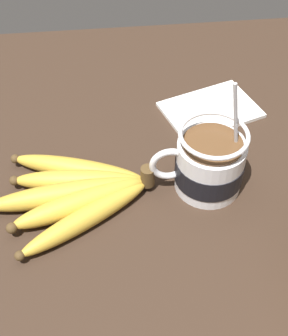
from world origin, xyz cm
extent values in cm
cube|color=#332319|center=(0.00, 0.00, 1.73)|extent=(94.56, 94.56, 3.47)
cylinder|color=silver|center=(-8.47, -2.74, 7.39)|extent=(9.26, 9.26, 7.84)
cylinder|color=black|center=(-8.47, -2.74, 6.84)|extent=(9.46, 9.46, 3.37)
torus|color=silver|center=(-2.91, -2.74, 8.29)|extent=(5.53, 0.90, 5.53)
cylinder|color=brown|center=(-8.47, -2.74, 11.41)|extent=(8.06, 8.06, 0.40)
torus|color=silver|center=(-8.47, -2.74, 13.11)|extent=(9.26, 9.26, 0.60)
cylinder|color=#B2B2B7|center=(-11.33, -2.74, 12.95)|extent=(2.96, 0.50, 16.03)
ellipsoid|color=#B2B2B7|center=(-10.09, -2.74, 4.97)|extent=(3.00, 2.00, 0.80)
cylinder|color=#4C381E|center=(-0.38, -2.98, 5.97)|extent=(2.00, 2.00, 3.00)
ellipsoid|color=gold|center=(9.61, -6.37, 4.97)|extent=(19.06, 8.97, 3.01)
sphere|color=#4C381E|center=(18.66, -9.43, 4.97)|extent=(1.35, 1.35, 1.35)
ellipsoid|color=gold|center=(9.53, -4.08, 5.03)|extent=(18.17, 5.07, 3.13)
sphere|color=#4C381E|center=(18.44, -5.06, 5.03)|extent=(1.41, 1.41, 1.41)
ellipsoid|color=gold|center=(11.19, -1.74, 5.12)|extent=(21.50, 5.56, 3.31)
ellipsoid|color=gold|center=(9.34, 0.27, 5.11)|extent=(18.59, 9.00, 3.29)
sphere|color=#4C381E|center=(18.11, 3.21, 5.11)|extent=(1.48, 1.48, 1.48)
ellipsoid|color=gold|center=(8.67, 2.44, 4.91)|extent=(17.87, 12.30, 2.89)
sphere|color=#4C381E|center=(16.86, 7.35, 4.91)|extent=(1.30, 1.30, 1.30)
cube|color=white|center=(-12.34, -18.69, 3.77)|extent=(17.59, 14.77, 0.60)
camera|label=1|loc=(5.29, 40.10, 53.42)|focal=50.00mm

